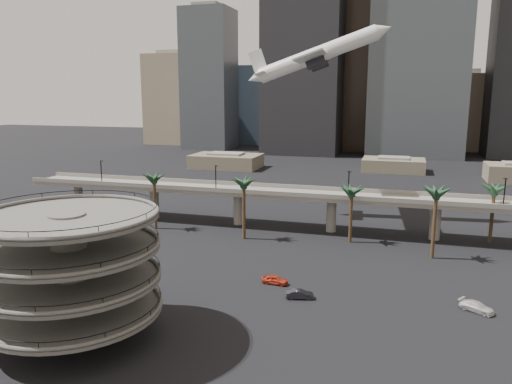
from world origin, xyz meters
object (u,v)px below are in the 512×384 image
(car_a, at_px, (275,280))
(car_c, at_px, (477,307))
(airborne_jet, at_px, (317,56))
(overpass, at_px, (284,197))
(car_b, at_px, (300,294))
(parking_ramp, at_px, (70,264))

(car_a, height_order, car_c, car_a)
(airborne_jet, height_order, car_a, airborne_jet)
(overpass, relative_size, car_a, 30.54)
(car_b, bearing_deg, car_c, -97.43)
(parking_ramp, distance_m, car_b, 33.36)
(overpass, bearing_deg, car_a, -78.67)
(airborne_jet, relative_size, car_c, 7.26)
(overpass, xyz_separation_m, car_c, (37.03, -35.98, -6.64))
(parking_ramp, height_order, car_c, parking_ramp)
(car_c, bearing_deg, car_a, 117.91)
(parking_ramp, xyz_separation_m, airborne_jet, (17.45, 72.70, 29.55))
(car_b, bearing_deg, parking_ramp, 115.30)
(airborne_jet, bearing_deg, car_c, -61.78)
(overpass, bearing_deg, car_c, -44.17)
(airborne_jet, distance_m, car_b, 65.63)
(car_a, bearing_deg, overpass, 16.54)
(overpass, height_order, car_b, overpass)
(airborne_jet, relative_size, car_b, 8.36)
(parking_ramp, height_order, airborne_jet, airborne_jet)
(parking_ramp, bearing_deg, car_b, 39.08)
(car_c, bearing_deg, car_b, 127.80)
(parking_ramp, bearing_deg, overpass, 77.57)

